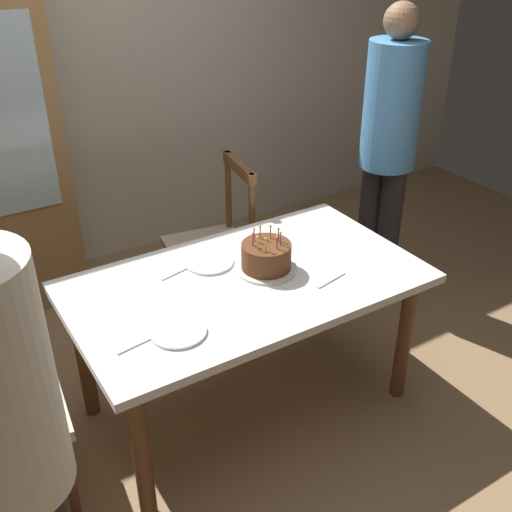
{
  "coord_description": "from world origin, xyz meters",
  "views": [
    {
      "loc": [
        -1.17,
        -1.96,
        2.15
      ],
      "look_at": [
        0.05,
        0.0,
        0.83
      ],
      "focal_mm": 42.67,
      "sensor_mm": 36.0,
      "label": 1
    }
  ],
  "objects": [
    {
      "name": "ground",
      "position": [
        0.0,
        0.0,
        0.0
      ],
      "size": [
        6.4,
        6.4,
        0.0
      ],
      "primitive_type": "plane",
      "color": "#93704C"
    },
    {
      "name": "back_wall",
      "position": [
        0.0,
        1.85,
        1.3
      ],
      "size": [
        6.4,
        0.1,
        2.6
      ],
      "primitive_type": "cube",
      "color": "beige",
      "rests_on": "ground"
    },
    {
      "name": "dining_table",
      "position": [
        0.0,
        0.0,
        0.63
      ],
      "size": [
        1.55,
        0.89,
        0.73
      ],
      "color": "white",
      "rests_on": "ground"
    },
    {
      "name": "birthday_cake",
      "position": [
        0.12,
        0.02,
        0.79
      ],
      "size": [
        0.28,
        0.28,
        0.2
      ],
      "color": "silver",
      "rests_on": "dining_table"
    },
    {
      "name": "plate_near_celebrant",
      "position": [
        -0.43,
        -0.2,
        0.73
      ],
      "size": [
        0.22,
        0.22,
        0.01
      ],
      "primitive_type": "cylinder",
      "color": "white",
      "rests_on": "dining_table"
    },
    {
      "name": "plate_far_side",
      "position": [
        -0.08,
        0.2,
        0.73
      ],
      "size": [
        0.22,
        0.22,
        0.01
      ],
      "primitive_type": "cylinder",
      "color": "white",
      "rests_on": "dining_table"
    },
    {
      "name": "fork_near_celebrant",
      "position": [
        -0.59,
        -0.18,
        0.73
      ],
      "size": [
        0.18,
        0.04,
        0.01
      ],
      "primitive_type": "cube",
      "rotation": [
        0.0,
        0.0,
        0.15
      ],
      "color": "silver",
      "rests_on": "dining_table"
    },
    {
      "name": "fork_far_side",
      "position": [
        -0.24,
        0.21,
        0.73
      ],
      "size": [
        0.18,
        0.06,
        0.01
      ],
      "primitive_type": "cube",
      "rotation": [
        0.0,
        0.0,
        0.23
      ],
      "color": "silver",
      "rests_on": "dining_table"
    },
    {
      "name": "fork_near_guest",
      "position": [
        0.31,
        -0.21,
        0.73
      ],
      "size": [
        0.18,
        0.05,
        0.01
      ],
      "primitive_type": "cube",
      "rotation": [
        0.0,
        0.0,
        0.21
      ],
      "color": "silver",
      "rests_on": "dining_table"
    },
    {
      "name": "chair_spindle_back",
      "position": [
        0.23,
        0.76,
        0.46
      ],
      "size": [
        0.5,
        0.5,
        0.95
      ],
      "color": "tan",
      "rests_on": "ground"
    },
    {
      "name": "person_celebrant",
      "position": [
        -1.13,
        -0.68,
        0.96
      ],
      "size": [
        0.32,
        0.32,
        1.68
      ],
      "color": "#262328",
      "rests_on": "ground"
    },
    {
      "name": "person_guest",
      "position": [
        1.24,
        0.48,
        1.0
      ],
      "size": [
        0.32,
        0.32,
        1.74
      ],
      "color": "#262328",
      "rests_on": "ground"
    }
  ]
}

